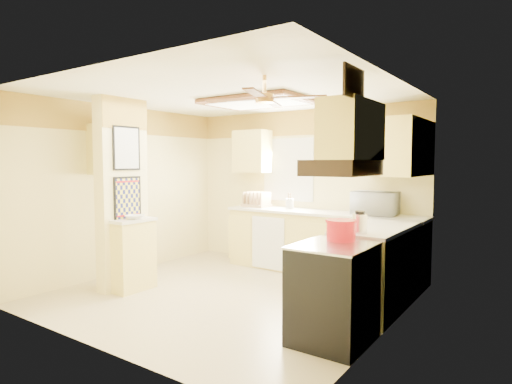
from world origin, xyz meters
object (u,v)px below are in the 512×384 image
Objects in this scene: microwave at (375,203)px; bowl at (135,217)px; kettle at (360,223)px; stove at (333,293)px; dutch_oven at (341,230)px.

microwave is 3.24m from bowl.
kettle is (2.79, 0.59, 0.08)m from bowl.
stove is 0.60m from dutch_oven.
bowl is (-2.76, -0.01, 0.51)m from stove.
stove is 1.55× the size of microwave.
microwave is at bearing 42.30° from bowl.
stove is at bearing -92.28° from kettle.
microwave is 1.64m from kettle.
bowl is at bearing 40.77° from microwave.
bowl is (-2.40, -2.18, -0.14)m from microwave.
kettle is (0.05, 0.35, 0.03)m from dutch_oven.
stove is at bearing 0.17° from bowl.
kettle is at bearing 87.72° from stove.
kettle is at bearing 81.34° from dutch_oven.
bowl is at bearing -179.83° from stove.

